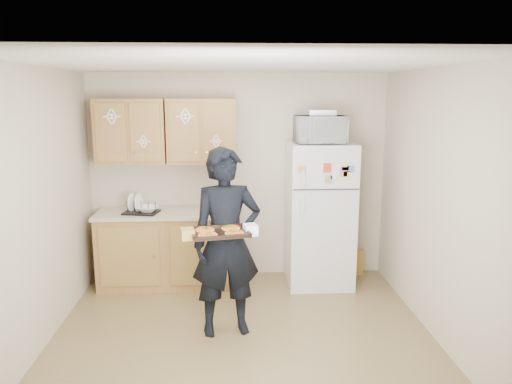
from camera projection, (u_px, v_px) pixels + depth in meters
The scene contains 23 objects.
floor at pixel (243, 342), 4.62m from camera, with size 3.60×3.60×0.00m, color brown.
ceiling at pixel (241, 64), 4.13m from camera, with size 3.60×3.60×0.00m, color silver.
wall_back at pixel (239, 177), 6.14m from camera, with size 3.60×0.04×2.50m, color #BFB19A.
wall_front at pixel (251, 290), 2.62m from camera, with size 3.60×0.04×2.50m, color #BFB19A.
wall_left at pixel (33, 213), 4.29m from camera, with size 0.04×3.60×2.50m, color #BFB19A.
wall_right at pixel (443, 208), 4.47m from camera, with size 0.04×3.60×2.50m, color #BFB19A.
refrigerator at pixel (320, 214), 5.91m from camera, with size 0.75×0.70×1.70m, color silver.
base_cabinet at pixel (168, 249), 5.95m from camera, with size 1.60×0.60×0.86m, color brown.
countertop at pixel (167, 213), 5.86m from camera, with size 1.64×0.64×0.04m, color #B4A68A.
upper_cab_left at pixel (131, 131), 5.78m from camera, with size 0.80×0.33×0.75m, color brown.
upper_cab_right at pixel (202, 131), 5.83m from camera, with size 0.80×0.33×0.75m, color brown.
cereal_box at pixel (355, 262), 6.30m from camera, with size 0.20×0.07×0.32m, color gold.
person at pixel (227, 242), 4.66m from camera, with size 0.65×0.43×1.78m, color black.
baking_tray at pixel (220, 233), 4.33m from camera, with size 0.49×0.36×0.04m, color black.
pizza_front_left at pixel (208, 234), 4.22m from camera, with size 0.16×0.16×0.02m, color orange.
pizza_front_right at pixel (234, 233), 4.28m from camera, with size 0.16×0.16×0.02m, color orange.
pizza_back_left at pixel (205, 229), 4.38m from camera, with size 0.16×0.16×0.02m, color orange.
pizza_back_right at pixel (231, 228), 4.44m from camera, with size 0.16×0.16×0.02m, color orange.
microwave at pixel (320, 129), 5.66m from camera, with size 0.56×0.38×0.31m, color silver.
foil_pan at pixel (323, 113), 5.65m from camera, with size 0.30×0.21×0.06m, color silver.
dish_rack at pixel (141, 207), 5.75m from camera, with size 0.38×0.28×0.15m, color black.
bowl at pixel (148, 209), 5.76m from camera, with size 0.24×0.24×0.06m, color white.
soap_bottle at pixel (216, 204), 5.79m from camera, with size 0.08×0.09×0.19m, color silver.
Camera 1 is at (-0.10, -4.26, 2.27)m, focal length 35.00 mm.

